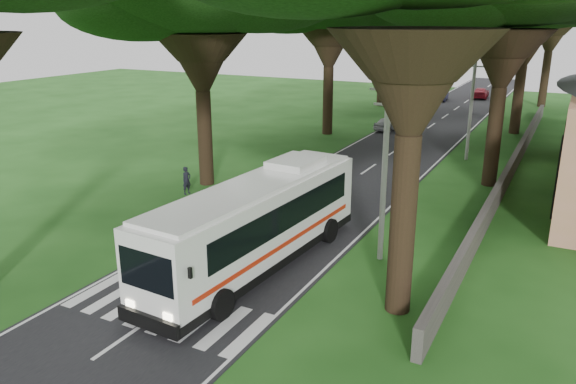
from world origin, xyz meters
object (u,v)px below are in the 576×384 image
at_px(coach_bus, 258,222).
at_px(distant_car_b, 442,95).
at_px(distant_car_c, 481,93).
at_px(pole_mid, 472,103).
at_px(pedestrian, 187,180).
at_px(pole_far, 507,77).
at_px(distant_car_a, 389,123).
at_px(pole_near, 385,167).

xyz_separation_m(coach_bus, distant_car_b, (-4.15, 52.61, -1.39)).
bearing_deg(coach_bus, distant_car_c, 94.08).
distance_m(pole_mid, pedestrian, 21.32).
relative_size(pole_mid, pole_far, 1.00).
bearing_deg(distant_car_a, coach_bus, 111.06).
bearing_deg(coach_bus, distant_car_a, 101.51).
height_order(pole_far, distant_car_a, pole_far).
relative_size(pole_far, coach_bus, 0.62).
distance_m(coach_bus, distant_car_b, 52.79).
bearing_deg(distant_car_b, distant_car_c, 41.87).
distance_m(distant_car_a, distant_car_c, 26.05).
distance_m(pole_near, pedestrian, 14.20).
xyz_separation_m(pole_near, distant_car_b, (-8.50, 49.45, -3.55)).
height_order(pole_far, pedestrian, pole_far).
bearing_deg(pedestrian, distant_car_a, 0.13).
height_order(pole_far, distant_car_c, pole_far).
distance_m(pole_far, coach_bus, 43.43).
bearing_deg(pole_far, distant_car_a, -125.41).
height_order(coach_bus, distant_car_c, coach_bus).
relative_size(distant_car_c, pedestrian, 2.70).
height_order(distant_car_a, pedestrian, pedestrian).
xyz_separation_m(pole_near, distant_car_c, (-4.50, 53.79, -3.49)).
height_order(pole_near, pole_far, same).
distance_m(pole_near, pole_mid, 20.00).
relative_size(distant_car_a, distant_car_b, 1.00).
xyz_separation_m(pole_near, coach_bus, (-4.35, -3.16, -2.15)).
relative_size(distant_car_b, distant_car_c, 0.81).
relative_size(pole_near, pole_far, 1.00).
xyz_separation_m(pole_near, pole_mid, (0.00, 20.00, 0.00)).
bearing_deg(distant_car_c, pedestrian, 75.62).
relative_size(distant_car_a, pedestrian, 2.18).
bearing_deg(pedestrian, distant_car_c, 1.32).
height_order(coach_bus, distant_car_b, coach_bus).
bearing_deg(pole_far, coach_bus, -95.75).
relative_size(pole_near, pole_mid, 1.00).
bearing_deg(pole_near, distant_car_c, 94.78).
distance_m(pole_far, pedestrian, 38.82).
bearing_deg(pole_far, distant_car_c, 108.08).
height_order(pole_near, pole_mid, same).
bearing_deg(pole_mid, distant_car_a, 136.59).
bearing_deg(pole_near, distant_car_b, 99.75).
bearing_deg(pole_far, pole_near, -90.00).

